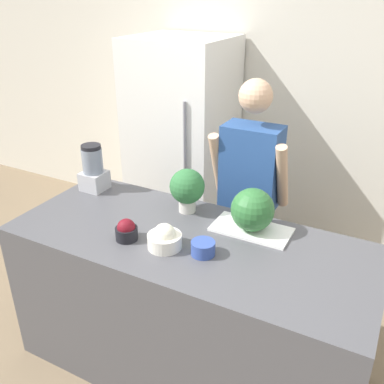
{
  "coord_description": "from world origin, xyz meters",
  "views": [
    {
      "loc": [
        0.92,
        -1.29,
        2.11
      ],
      "look_at": [
        0.0,
        0.45,
        1.16
      ],
      "focal_mm": 40.0,
      "sensor_mm": 36.0,
      "label": 1
    }
  ],
  "objects_px": {
    "person": "(249,197)",
    "watermelon": "(253,210)",
    "refrigerator": "(182,145)",
    "bowl_cherries": "(126,231)",
    "blender": "(93,169)",
    "potted_plant": "(187,188)",
    "bowl_cream": "(165,238)",
    "bowl_small_blue": "(203,248)"
  },
  "relations": [
    {
      "from": "person",
      "to": "watermelon",
      "type": "distance_m",
      "value": 0.61
    },
    {
      "from": "refrigerator",
      "to": "bowl_cherries",
      "type": "xyz_separation_m",
      "value": [
        0.49,
        -1.49,
        0.08
      ]
    },
    {
      "from": "watermelon",
      "to": "blender",
      "type": "height_order",
      "value": "blender"
    },
    {
      "from": "person",
      "to": "bowl_cherries",
      "type": "bearing_deg",
      "value": -110.29
    },
    {
      "from": "potted_plant",
      "to": "refrigerator",
      "type": "bearing_deg",
      "value": 120.38
    },
    {
      "from": "watermelon",
      "to": "blender",
      "type": "xyz_separation_m",
      "value": [
        -1.09,
        0.02,
        0.01
      ]
    },
    {
      "from": "refrigerator",
      "to": "person",
      "type": "xyz_separation_m",
      "value": [
        0.83,
        -0.58,
        -0.05
      ]
    },
    {
      "from": "refrigerator",
      "to": "bowl_cherries",
      "type": "height_order",
      "value": "refrigerator"
    },
    {
      "from": "bowl_cherries",
      "to": "bowl_cream",
      "type": "relative_size",
      "value": 0.67
    },
    {
      "from": "person",
      "to": "bowl_cream",
      "type": "distance_m",
      "value": 0.9
    },
    {
      "from": "watermelon",
      "to": "potted_plant",
      "type": "xyz_separation_m",
      "value": [
        -0.42,
        0.04,
        0.02
      ]
    },
    {
      "from": "person",
      "to": "bowl_small_blue",
      "type": "xyz_separation_m",
      "value": [
        0.08,
        -0.85,
        0.11
      ]
    },
    {
      "from": "watermelon",
      "to": "bowl_small_blue",
      "type": "bearing_deg",
      "value": -112.38
    },
    {
      "from": "person",
      "to": "bowl_cream",
      "type": "xyz_separation_m",
      "value": [
        -0.12,
        -0.89,
        0.13
      ]
    },
    {
      "from": "bowl_cream",
      "to": "watermelon",
      "type": "bearing_deg",
      "value": 46.91
    },
    {
      "from": "bowl_small_blue",
      "to": "potted_plant",
      "type": "bearing_deg",
      "value": 128.23
    },
    {
      "from": "bowl_cream",
      "to": "blender",
      "type": "xyz_separation_m",
      "value": [
        -0.76,
        0.38,
        0.09
      ]
    },
    {
      "from": "person",
      "to": "potted_plant",
      "type": "xyz_separation_m",
      "value": [
        -0.2,
        -0.49,
        0.23
      ]
    },
    {
      "from": "watermelon",
      "to": "potted_plant",
      "type": "relative_size",
      "value": 0.89
    },
    {
      "from": "watermelon",
      "to": "bowl_small_blue",
      "type": "distance_m",
      "value": 0.36
    },
    {
      "from": "person",
      "to": "blender",
      "type": "bearing_deg",
      "value": -150.02
    },
    {
      "from": "bowl_small_blue",
      "to": "bowl_cherries",
      "type": "bearing_deg",
      "value": -171.64
    },
    {
      "from": "bowl_small_blue",
      "to": "watermelon",
      "type": "bearing_deg",
      "value": 67.62
    },
    {
      "from": "bowl_cherries",
      "to": "bowl_small_blue",
      "type": "distance_m",
      "value": 0.42
    },
    {
      "from": "refrigerator",
      "to": "watermelon",
      "type": "xyz_separation_m",
      "value": [
        1.04,
        -1.11,
        0.16
      ]
    },
    {
      "from": "bowl_small_blue",
      "to": "refrigerator",
      "type": "bearing_deg",
      "value": 122.5
    },
    {
      "from": "bowl_small_blue",
      "to": "potted_plant",
      "type": "relative_size",
      "value": 0.46
    },
    {
      "from": "refrigerator",
      "to": "bowl_cream",
      "type": "height_order",
      "value": "refrigerator"
    },
    {
      "from": "bowl_small_blue",
      "to": "blender",
      "type": "bearing_deg",
      "value": 160.32
    },
    {
      "from": "bowl_cherries",
      "to": "blender",
      "type": "distance_m",
      "value": 0.68
    },
    {
      "from": "bowl_cherries",
      "to": "bowl_small_blue",
      "type": "bearing_deg",
      "value": 8.36
    },
    {
      "from": "watermelon",
      "to": "blender",
      "type": "bearing_deg",
      "value": 178.81
    },
    {
      "from": "person",
      "to": "bowl_cream",
      "type": "relative_size",
      "value": 9.21
    },
    {
      "from": "bowl_cherries",
      "to": "bowl_small_blue",
      "type": "relative_size",
      "value": 0.98
    },
    {
      "from": "person",
      "to": "potted_plant",
      "type": "relative_size",
      "value": 6.13
    },
    {
      "from": "person",
      "to": "blender",
      "type": "relative_size",
      "value": 5.31
    },
    {
      "from": "blender",
      "to": "potted_plant",
      "type": "bearing_deg",
      "value": 1.4
    },
    {
      "from": "refrigerator",
      "to": "blender",
      "type": "xyz_separation_m",
      "value": [
        -0.05,
        -1.09,
        0.17
      ]
    },
    {
      "from": "bowl_cream",
      "to": "potted_plant",
      "type": "height_order",
      "value": "potted_plant"
    },
    {
      "from": "bowl_cherries",
      "to": "refrigerator",
      "type": "bearing_deg",
      "value": 108.34
    },
    {
      "from": "blender",
      "to": "potted_plant",
      "type": "relative_size",
      "value": 1.15
    },
    {
      "from": "bowl_cherries",
      "to": "blender",
      "type": "xyz_separation_m",
      "value": [
        -0.54,
        0.4,
        0.09
      ]
    }
  ]
}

